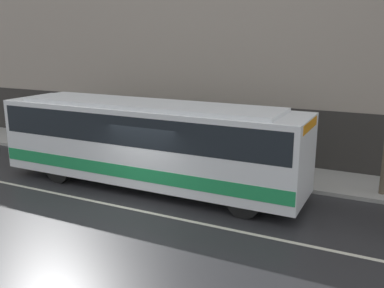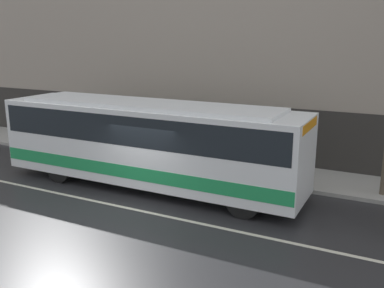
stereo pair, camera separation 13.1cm
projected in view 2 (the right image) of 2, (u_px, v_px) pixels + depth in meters
The scene contains 5 objects.
ground_plane at pixel (129, 208), 13.68m from camera, with size 60.00×60.00×0.00m, color #262628.
sidewalk at pixel (202, 164), 18.30m from camera, with size 60.00×2.74×0.14m.
building_facade at pixel (218, 49), 18.46m from camera, with size 60.00×0.35×10.07m.
lane_stripe at pixel (129, 208), 13.67m from camera, with size 54.00×0.14×0.01m.
transit_bus at pixel (148, 140), 15.30m from camera, with size 11.36×2.56×3.11m.
Camera 2 is at (7.59, -10.47, 5.30)m, focal length 40.00 mm.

